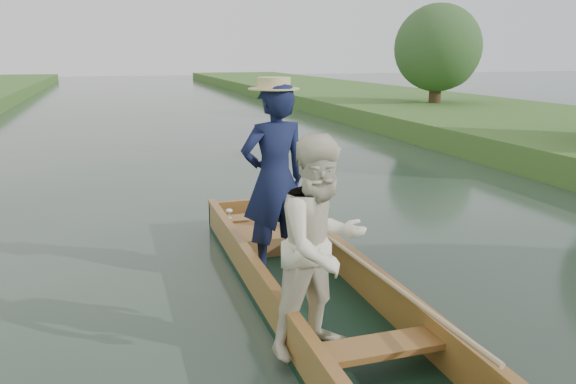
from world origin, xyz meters
name	(u,v)px	position (x,y,z in m)	size (l,w,h in m)	color
ground	(306,297)	(0.00, 0.00, 0.00)	(120.00, 120.00, 0.00)	#283D30
trees_far	(357,52)	(3.82, 7.40, 2.41)	(21.88, 13.50, 4.21)	#47331E
punt	(298,235)	(-0.13, -0.13, 0.71)	(1.33, 5.00, 2.14)	black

